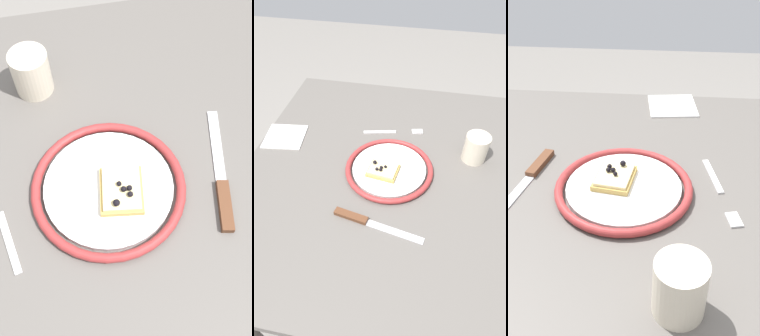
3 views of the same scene
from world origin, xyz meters
TOP-DOWN VIEW (x-y plane):
  - ground_plane at (0.00, 0.00)m, footprint 6.00×6.00m
  - dining_table at (0.00, 0.00)m, footprint 0.94×0.90m
  - plate at (0.00, -0.01)m, footprint 0.26×0.26m
  - pizza_slice_near at (0.02, -0.03)m, footprint 0.08×0.09m
  - knife at (0.19, -0.05)m, footprint 0.06×0.24m
  - fork at (-0.18, -0.03)m, footprint 0.06×0.20m
  - cup at (-0.10, 0.23)m, footprint 0.07×0.07m
  - napkin at (-0.09, -0.38)m, footprint 0.14×0.14m

SIDE VIEW (x-z plane):
  - ground_plane at x=0.00m, z-range 0.00..0.00m
  - dining_table at x=0.00m, z-range 0.26..0.98m
  - fork at x=-0.18m, z-range 0.72..0.72m
  - napkin at x=-0.09m, z-range 0.72..0.72m
  - knife at x=0.19m, z-range 0.71..0.73m
  - plate at x=0.00m, z-range 0.72..0.73m
  - pizza_slice_near at x=0.02m, z-range 0.72..0.75m
  - cup at x=-0.10m, z-range 0.72..0.80m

